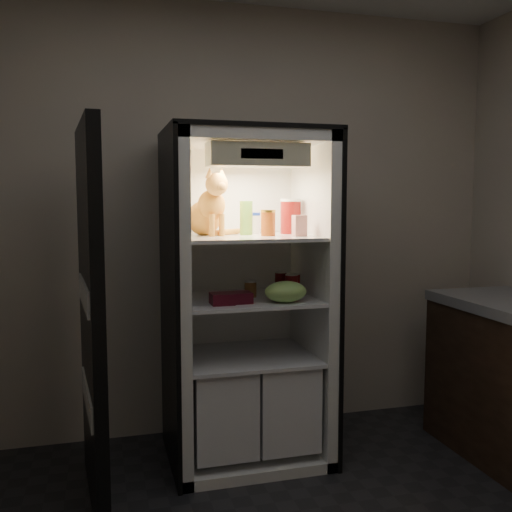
{
  "coord_description": "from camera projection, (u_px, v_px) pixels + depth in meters",
  "views": [
    {
      "loc": [
        -0.8,
        -1.76,
        1.5
      ],
      "look_at": [
        0.05,
        1.32,
        1.17
      ],
      "focal_mm": 40.0,
      "sensor_mm": 36.0,
      "label": 1
    }
  ],
  "objects": [
    {
      "name": "berry_box_right",
      "position": [
        240.0,
        297.0,
        3.05
      ],
      "size": [
        0.12,
        0.12,
        0.06
      ],
      "primitive_type": "cube",
      "color": "#4C0C18",
      "rests_on": "refrigerator"
    },
    {
      "name": "tabby_cat",
      "position": [
        208.0,
        210.0,
        3.2
      ],
      "size": [
        0.34,
        0.37,
        0.38
      ],
      "rotation": [
        0.0,
        0.0,
        0.3
      ],
      "color": "orange",
      "rests_on": "refrigerator"
    },
    {
      "name": "mayo_tub",
      "position": [
        253.0,
        223.0,
        3.36
      ],
      "size": [
        0.09,
        0.09,
        0.12
      ],
      "color": "white",
      "rests_on": "refrigerator"
    },
    {
      "name": "berry_box_left",
      "position": [
        222.0,
        299.0,
        3.0
      ],
      "size": [
        0.12,
        0.12,
        0.06
      ],
      "primitive_type": "cube",
      "color": "#4C0C18",
      "rests_on": "refrigerator"
    },
    {
      "name": "soda_can_b",
      "position": [
        294.0,
        285.0,
        3.28
      ],
      "size": [
        0.07,
        0.07,
        0.13
      ],
      "color": "black",
      "rests_on": "refrigerator"
    },
    {
      "name": "soda_can_a",
      "position": [
        281.0,
        283.0,
        3.34
      ],
      "size": [
        0.07,
        0.07,
        0.13
      ],
      "color": "black",
      "rests_on": "refrigerator"
    },
    {
      "name": "soda_can_c",
      "position": [
        291.0,
        286.0,
        3.21
      ],
      "size": [
        0.07,
        0.07,
        0.13
      ],
      "color": "black",
      "rests_on": "refrigerator"
    },
    {
      "name": "refrigerator",
      "position": [
        245.0,
        321.0,
        3.29
      ],
      "size": [
        0.9,
        0.72,
        1.88
      ],
      "color": "white",
      "rests_on": "floor"
    },
    {
      "name": "parmesan_shaker",
      "position": [
        246.0,
        218.0,
        3.24
      ],
      "size": [
        0.07,
        0.07,
        0.19
      ],
      "color": "#258B28",
      "rests_on": "refrigerator"
    },
    {
      "name": "pepper_jar",
      "position": [
        291.0,
        216.0,
        3.35
      ],
      "size": [
        0.12,
        0.12,
        0.21
      ],
      "color": "maroon",
      "rests_on": "refrigerator"
    },
    {
      "name": "condiment_jar",
      "position": [
        250.0,
        289.0,
        3.23
      ],
      "size": [
        0.07,
        0.07,
        0.1
      ],
      "color": "brown",
      "rests_on": "refrigerator"
    },
    {
      "name": "salsa_jar",
      "position": [
        268.0,
        223.0,
        3.16
      ],
      "size": [
        0.08,
        0.08,
        0.14
      ],
      "color": "maroon",
      "rests_on": "refrigerator"
    },
    {
      "name": "cream_carton",
      "position": [
        299.0,
        226.0,
        3.13
      ],
      "size": [
        0.07,
        0.07,
        0.12
      ],
      "primitive_type": "cube",
      "color": "silver",
      "rests_on": "refrigerator"
    },
    {
      "name": "room_shell",
      "position": [
        347.0,
        161.0,
        1.88
      ],
      "size": [
        3.6,
        3.6,
        3.6
      ],
      "color": "white",
      "rests_on": "floor"
    },
    {
      "name": "grape_bag",
      "position": [
        286.0,
        292.0,
        3.06
      ],
      "size": [
        0.23,
        0.17,
        0.12
      ],
      "primitive_type": "ellipsoid",
      "color": "#80B253",
      "rests_on": "refrigerator"
    },
    {
      "name": "fridge_door",
      "position": [
        91.0,
        320.0,
        2.75
      ],
      "size": [
        0.13,
        0.87,
        1.85
      ],
      "rotation": [
        0.0,
        0.0,
        0.08
      ],
      "color": "black",
      "rests_on": "floor"
    }
  ]
}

